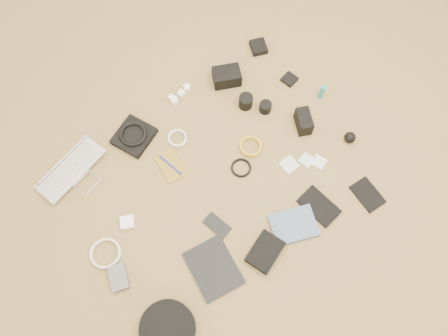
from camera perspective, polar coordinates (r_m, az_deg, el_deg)
laptop at (r=2.14m, az=-18.46°, el=-0.96°), size 0.40×0.33×0.03m
headphone_pouch at (r=2.15m, az=-11.67°, el=4.08°), size 0.23×0.22×0.03m
headphones at (r=2.13m, az=-11.79°, el=4.36°), size 0.17×0.17×0.02m
charger_a at (r=2.23m, az=-6.87°, el=9.07°), size 0.04×0.04×0.03m
charger_b at (r=2.25m, az=-4.87°, el=10.40°), size 0.04×0.04×0.03m
charger_c at (r=2.23m, az=-5.59°, el=9.62°), size 0.04×0.04×0.03m
charger_d at (r=2.22m, az=-6.49°, el=8.72°), size 0.04×0.04×0.03m
dslr_camera at (r=2.25m, az=0.35°, el=11.85°), size 0.17×0.14×0.08m
lens_pouch at (r=2.39m, az=4.52°, el=15.49°), size 0.11×0.11×0.03m
notebook_olive at (r=2.07m, az=-6.97°, el=0.28°), size 0.11×0.16×0.01m
pen_blue at (r=2.06m, az=-7.00°, el=0.37°), size 0.04×0.14×0.01m
cable_white_a at (r=2.13m, az=-6.10°, el=3.83°), size 0.12×0.12×0.01m
lens_a at (r=2.18m, az=2.85°, el=8.67°), size 0.09×0.09×0.07m
lens_b at (r=2.18m, az=5.42°, el=7.92°), size 0.06×0.06×0.06m
card_reader at (r=2.30m, az=8.54°, el=11.39°), size 0.08×0.08×0.02m
power_brick at (r=2.01m, az=-12.51°, el=-6.96°), size 0.08×0.08×0.03m
cable_white_b at (r=2.00m, az=-15.18°, el=-10.73°), size 0.15×0.15×0.01m
cable_black at (r=2.05m, az=2.24°, el=-0.02°), size 0.12×0.12×0.01m
cable_yellow at (r=2.10m, az=3.50°, el=2.78°), size 0.13×0.13×0.01m
flash at (r=2.15m, az=10.36°, el=6.01°), size 0.11×0.13×0.09m
lens_cleaner at (r=2.25m, az=12.66°, el=9.68°), size 0.03×0.03×0.09m
battery_charger at (r=1.96m, az=-13.59°, el=-13.74°), size 0.10×0.12×0.03m
tablet at (r=1.92m, az=-1.40°, el=-12.94°), size 0.21×0.26×0.01m
phone at (r=1.96m, az=-0.92°, el=-7.49°), size 0.09×0.13×0.01m
filter_case_left at (r=2.08m, az=8.49°, el=0.43°), size 0.07×0.07×0.01m
filter_case_mid at (r=2.10m, az=10.73°, el=1.02°), size 0.08×0.08×0.01m
filter_case_right at (r=2.11m, az=12.29°, el=0.75°), size 0.08×0.08×0.01m
air_blower at (r=2.18m, az=16.12°, el=3.86°), size 0.07×0.07×0.05m
headphone_case at (r=1.89m, az=-7.37°, el=-20.08°), size 0.30×0.30×0.06m
drive_case at (r=1.93m, az=5.39°, el=-10.85°), size 0.19×0.16×0.04m
paperback at (r=1.97m, az=9.77°, el=-9.41°), size 0.24×0.21×0.02m
notebook_black_a at (r=2.03m, az=12.31°, el=-4.90°), size 0.14×0.19×0.01m
notebook_black_b at (r=2.11m, az=18.23°, el=-3.32°), size 0.11×0.15×0.01m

